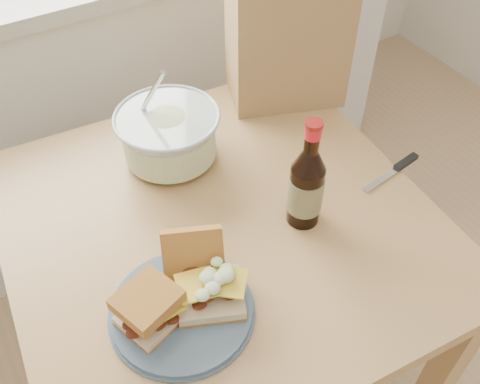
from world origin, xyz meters
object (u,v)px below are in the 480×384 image
dining_table (222,250)px  plate (182,311)px  paper_bag (288,30)px  beer_bottle (306,186)px  coleslaw_bowl (169,137)px

dining_table → plate: size_ratio=3.64×
paper_bag → plate: bearing=-119.1°
dining_table → paper_bag: (0.37, 0.30, 0.29)m
plate → beer_bottle: bearing=12.8°
plate → paper_bag: 0.73m
coleslaw_bowl → paper_bag: bearing=11.5°
plate → paper_bag: (0.54, 0.46, 0.17)m
dining_table → plate: 0.26m
paper_bag → dining_table: bearing=-120.2°
dining_table → beer_bottle: 0.26m
coleslaw_bowl → paper_bag: (0.37, 0.08, 0.12)m
coleslaw_bowl → beer_bottle: bearing=-64.3°
plate → paper_bag: paper_bag is taller
coleslaw_bowl → beer_bottle: (0.15, -0.31, 0.04)m
dining_table → plate: plate is taller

